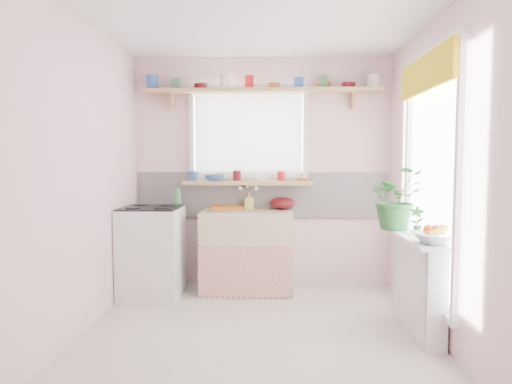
{
  "coord_description": "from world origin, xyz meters",
  "views": [
    {
      "loc": [
        0.14,
        -3.45,
        1.4
      ],
      "look_at": [
        -0.02,
        0.55,
        1.11
      ],
      "focal_mm": 32.0,
      "sensor_mm": 36.0,
      "label": 1
    }
  ],
  "objects": [
    {
      "name": "room",
      "position": [
        0.66,
        0.86,
        1.37
      ],
      "size": [
        3.2,
        3.2,
        3.2
      ],
      "color": "silver",
      "rests_on": "ground"
    },
    {
      "name": "sink_unit",
      "position": [
        -0.15,
        1.29,
        0.43
      ],
      "size": [
        0.95,
        0.65,
        1.11
      ],
      "color": "white",
      "rests_on": "ground"
    },
    {
      "name": "cooker",
      "position": [
        -1.1,
        1.05,
        0.46
      ],
      "size": [
        0.58,
        0.58,
        0.93
      ],
      "color": "white",
      "rests_on": "ground"
    },
    {
      "name": "radiator_ledge",
      "position": [
        1.3,
        0.2,
        0.4
      ],
      "size": [
        0.22,
        0.95,
        0.78
      ],
      "color": "white",
      "rests_on": "ground"
    },
    {
      "name": "windowsill",
      "position": [
        -0.15,
        1.48,
        1.14
      ],
      "size": [
        1.4,
        0.22,
        0.04
      ],
      "primitive_type": "cube",
      "color": "tan",
      "rests_on": "room"
    },
    {
      "name": "pine_shelf",
      "position": [
        0.0,
        1.47,
        2.12
      ],
      "size": [
        2.52,
        0.24,
        0.04
      ],
      "primitive_type": "cube",
      "color": "tan",
      "rests_on": "room"
    },
    {
      "name": "shelf_crockery",
      "position": [
        -0.02,
        1.47,
        2.19
      ],
      "size": [
        2.47,
        0.11,
        0.12
      ],
      "color": "#3359A5",
      "rests_on": "pine_shelf"
    },
    {
      "name": "sill_crockery",
      "position": [
        -0.2,
        1.48,
        1.21
      ],
      "size": [
        1.35,
        0.11,
        0.12
      ],
      "color": "#3359A5",
      "rests_on": "windowsill"
    },
    {
      "name": "dish_tray",
      "position": [
        -0.38,
        1.5,
        0.87
      ],
      "size": [
        0.38,
        0.3,
        0.04
      ],
      "primitive_type": "cube",
      "rotation": [
        0.0,
        0.0,
        0.11
      ],
      "color": "orange",
      "rests_on": "sink_unit"
    },
    {
      "name": "colander",
      "position": [
        0.22,
        1.5,
        0.92
      ],
      "size": [
        0.3,
        0.3,
        0.13
      ],
      "primitive_type": "ellipsoid",
      "rotation": [
        0.0,
        0.0,
        -0.05
      ],
      "color": "#590F13",
      "rests_on": "sink_unit"
    },
    {
      "name": "jade_plant",
      "position": [
        1.21,
        0.6,
        1.05
      ],
      "size": [
        0.58,
        0.53,
        0.55
      ],
      "primitive_type": "imported",
      "rotation": [
        0.0,
        0.0,
        0.23
      ],
      "color": "#2A692D",
      "rests_on": "radiator_ledge"
    },
    {
      "name": "fruit_bowl",
      "position": [
        1.33,
        -0.08,
        0.81
      ],
      "size": [
        0.37,
        0.37,
        0.08
      ],
      "primitive_type": "imported",
      "rotation": [
        0.0,
        0.0,
        0.17
      ],
      "color": "silver",
      "rests_on": "radiator_ledge"
    },
    {
      "name": "herb_pot",
      "position": [
        1.33,
        0.38,
        0.89
      ],
      "size": [
        0.14,
        0.11,
        0.23
      ],
      "primitive_type": "imported",
      "rotation": [
        0.0,
        0.0,
        -0.31
      ],
      "color": "#2C5A24",
      "rests_on": "radiator_ledge"
    },
    {
      "name": "soap_bottle_sink",
      "position": [
        -0.14,
        1.5,
        0.94
      ],
      "size": [
        0.1,
        0.1,
        0.18
      ],
      "primitive_type": "imported",
      "rotation": [
        0.0,
        0.0,
        -0.3
      ],
      "color": "#EBEF6A",
      "rests_on": "sink_unit"
    },
    {
      "name": "sill_cup",
      "position": [
        -0.43,
        1.54,
        1.21
      ],
      "size": [
        0.15,
        0.15,
        0.09
      ],
      "primitive_type": "imported",
      "rotation": [
        0.0,
        0.0,
        -0.28
      ],
      "color": "white",
      "rests_on": "windowsill"
    },
    {
      "name": "sill_bowl",
      "position": [
        -0.51,
        1.42,
        1.19
      ],
      "size": [
        0.27,
        0.27,
        0.06
      ],
      "primitive_type": "imported",
      "rotation": [
        0.0,
        0.0,
        0.35
      ],
      "color": "#2F5799",
      "rests_on": "windowsill"
    },
    {
      "name": "shelf_vase",
      "position": [
        0.66,
        1.53,
        2.22
      ],
      "size": [
        0.21,
        0.21,
        0.17
      ],
      "primitive_type": "imported",
      "rotation": [
        0.0,
        0.0,
        -0.41
      ],
      "color": "#AE6035",
      "rests_on": "pine_shelf"
    },
    {
      "name": "cooker_bottle",
      "position": [
        -0.88,
        1.27,
        1.02
      ],
      "size": [
        0.11,
        0.11,
        0.22
      ],
      "primitive_type": "imported",
      "rotation": [
        0.0,
        0.0,
        0.35
      ],
      "color": "#44884B",
      "rests_on": "cooker"
    },
    {
      "name": "fruit",
      "position": [
        1.34,
        -0.08,
        0.88
      ],
      "size": [
        0.2,
        0.14,
        0.1
      ],
      "color": "#EC5C13",
      "rests_on": "fruit_bowl"
    }
  ]
}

